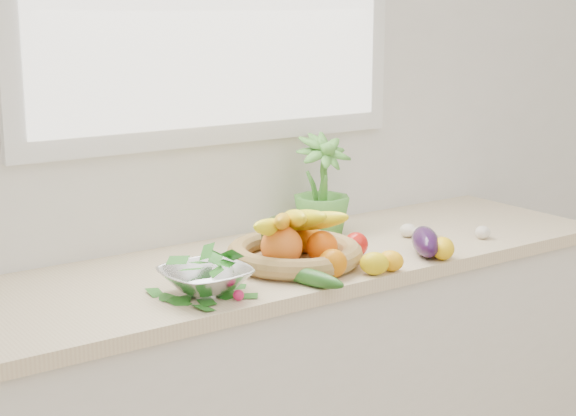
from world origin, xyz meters
TOP-DOWN VIEW (x-y plane):
  - back_wall at (0.00, 2.25)m, footprint 4.50×0.02m
  - counter_cabinet at (0.00, 1.95)m, footprint 2.20×0.58m
  - countertop at (0.00, 1.95)m, footprint 2.24×0.62m
  - orange_loose at (0.05, 1.72)m, footprint 0.08×0.08m
  - lemon_a at (0.21, 1.67)m, footprint 0.08×0.09m
  - lemon_b at (0.41, 1.67)m, footprint 0.10×0.11m
  - lemon_c at (0.15, 1.67)m, footprint 0.10×0.10m
  - apple at (0.23, 1.84)m, footprint 0.09×0.09m
  - ginger at (0.44, 1.75)m, footprint 0.12×0.10m
  - garlic_a at (0.51, 1.87)m, footprint 0.06×0.06m
  - garlic_b at (0.50, 1.91)m, footprint 0.05×0.05m
  - garlic_c at (0.68, 1.77)m, footprint 0.05×0.05m
  - eggplant at (0.40, 1.73)m, footprint 0.18×0.21m
  - cucumber at (-0.05, 1.70)m, footprint 0.10×0.25m
  - radish at (-0.26, 1.70)m, footprint 0.04×0.04m
  - potted_herb at (0.30, 2.10)m, footprint 0.19×0.19m
  - fruit_basket at (0.03, 1.87)m, footprint 0.50×0.50m
  - colander_with_spinach at (-0.31, 1.78)m, footprint 0.23×0.23m

SIDE VIEW (x-z plane):
  - counter_cabinet at x=0.00m, z-range 0.00..0.86m
  - countertop at x=0.00m, z-range 0.86..0.90m
  - radish at x=-0.26m, z-range 0.90..0.93m
  - ginger at x=0.44m, z-range 0.90..0.94m
  - garlic_a at x=0.51m, z-range 0.90..0.94m
  - garlic_c at x=0.68m, z-range 0.90..0.94m
  - garlic_b at x=0.50m, z-range 0.90..0.94m
  - cucumber at x=-0.05m, z-range 0.90..0.94m
  - lemon_a at x=0.21m, z-range 0.90..0.96m
  - lemon_c at x=0.15m, z-range 0.90..0.96m
  - lemon_b at x=0.41m, z-range 0.90..0.97m
  - apple at x=0.23m, z-range 0.90..0.97m
  - orange_loose at x=0.05m, z-range 0.90..0.98m
  - eggplant at x=0.40m, z-range 0.90..0.98m
  - fruit_basket at x=0.03m, z-range 0.86..1.05m
  - colander_with_spinach at x=-0.31m, z-range 0.90..1.02m
  - potted_herb at x=0.30m, z-range 0.89..1.22m
  - back_wall at x=0.00m, z-range 0.00..2.70m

